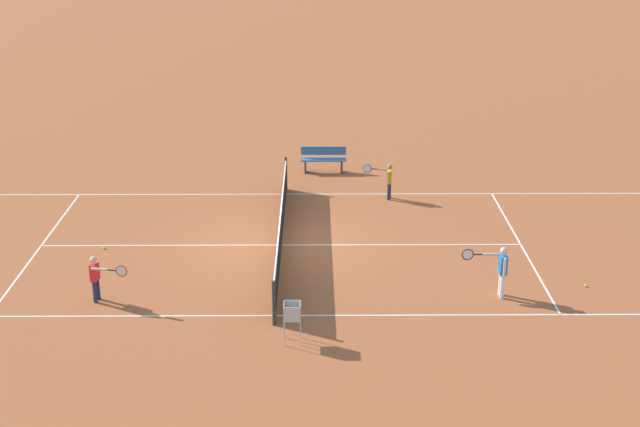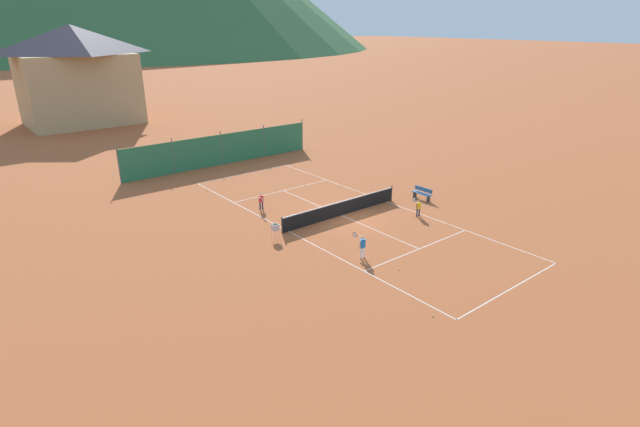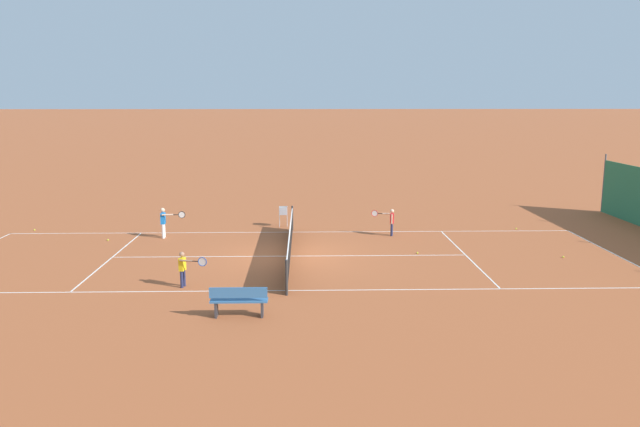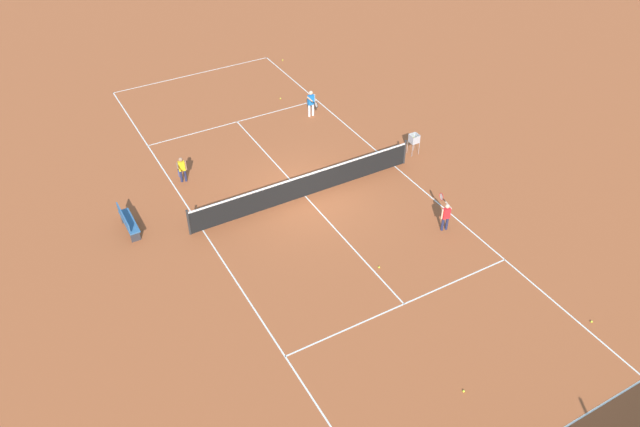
% 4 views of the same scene
% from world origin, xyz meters
% --- Properties ---
extents(ground_plane, '(600.00, 600.00, 0.00)m').
position_xyz_m(ground_plane, '(0.00, 0.00, 0.00)').
color(ground_plane, '#A8542D').
extents(court_line_markings, '(8.25, 23.85, 0.01)m').
position_xyz_m(court_line_markings, '(0.00, 0.00, 0.00)').
color(court_line_markings, white).
rests_on(court_line_markings, ground).
extents(tennis_net, '(9.18, 0.08, 1.06)m').
position_xyz_m(tennis_net, '(0.00, 0.00, 0.50)').
color(tennis_net, '#2D2D2D').
rests_on(tennis_net, ground).
extents(player_far_baseline, '(0.55, 0.90, 1.09)m').
position_xyz_m(player_far_baseline, '(3.67, -3.11, 0.64)').
color(player_far_baseline, '#23284C').
rests_on(player_far_baseline, ground).
extents(player_near_service, '(0.53, 0.92, 1.12)m').
position_xyz_m(player_near_service, '(-3.34, 4.10, 0.66)').
color(player_near_service, '#23284C').
rests_on(player_near_service, ground).
extents(player_far_service, '(0.42, 1.03, 1.24)m').
position_xyz_m(player_far_service, '(-3.14, -5.19, 0.73)').
color(player_far_service, white).
rests_on(player_far_service, ground).
extents(tennis_ball_alley_left, '(0.07, 0.07, 0.07)m').
position_xyz_m(tennis_ball_alley_left, '(0.48, 9.80, 0.03)').
color(tennis_ball_alley_left, '#CCE033').
rests_on(tennis_ball_alley_left, ground).
extents(tennis_ball_alley_right, '(0.07, 0.07, 0.07)m').
position_xyz_m(tennis_ball_alley_right, '(-2.65, -7.37, 0.03)').
color(tennis_ball_alley_right, '#CCE033').
rests_on(tennis_ball_alley_right, ground).
extents(tennis_ball_by_net_left, '(0.07, 0.07, 0.07)m').
position_xyz_m(tennis_ball_by_net_left, '(-0.23, 4.67, 0.03)').
color(tennis_ball_by_net_left, '#CCE033').
rests_on(tennis_ball_by_net_left, ground).
extents(tennis_ball_service_box, '(0.07, 0.07, 0.07)m').
position_xyz_m(tennis_ball_service_box, '(-4.67, -11.13, 0.03)').
color(tennis_ball_service_box, '#CCE033').
rests_on(tennis_ball_service_box, ground).
extents(tennis_ball_near_corner, '(0.07, 0.07, 0.07)m').
position_xyz_m(tennis_ball_near_corner, '(-4.43, 9.76, 0.03)').
color(tennis_ball_near_corner, '#CCE033').
rests_on(tennis_ball_near_corner, ground).
extents(ball_hopper, '(0.36, 0.36, 0.89)m').
position_xyz_m(ball_hopper, '(-5.30, -0.42, 0.66)').
color(ball_hopper, '#B7B7BC').
rests_on(ball_hopper, ground).
extents(courtside_bench, '(0.36, 1.50, 0.84)m').
position_xyz_m(courtside_bench, '(6.34, -1.19, 0.45)').
color(courtside_bench, '#336699').
rests_on(courtside_bench, ground).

